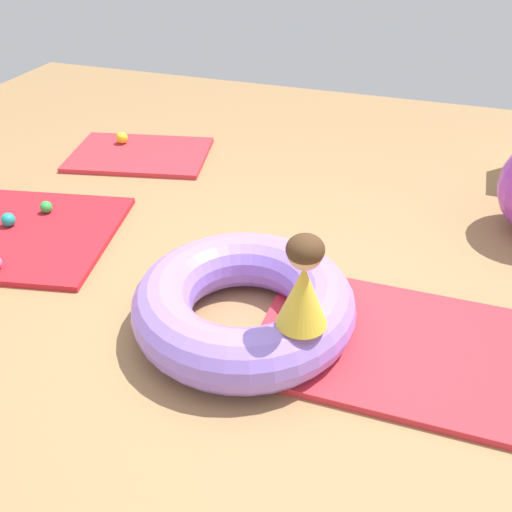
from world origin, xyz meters
The scene contains 9 objects.
ground_plane centered at (0.00, 0.00, 0.00)m, with size 8.00×8.00×0.00m, color #9E7549.
gym_mat_near_right centered at (-1.64, 0.27, 0.02)m, with size 1.29×1.13×0.04m, color red.
gym_mat_center_rear centered at (0.88, -0.04, 0.02)m, with size 1.30×0.98×0.04m, color red.
gym_mat_near_left centered at (-1.48, 1.71, 0.02)m, with size 1.15×0.80×0.04m, color red.
inflatable_cushion centered at (0.14, -0.14, 0.16)m, with size 1.18×1.18×0.32m, color #9975EA.
child_in_yellow centered at (0.51, -0.37, 0.55)m, with size 0.33×0.33×0.47m.
play_ball_yellow centered at (-1.72, 1.84, 0.09)m, with size 0.10×0.10×0.10m, color yellow.
play_ball_green centered at (-1.59, 0.55, 0.08)m, with size 0.09×0.09×0.09m, color green.
play_ball_teal centered at (-1.72, 0.31, 0.09)m, with size 0.09×0.09×0.09m, color teal.
Camera 1 is at (0.99, -2.43, 2.07)m, focal length 41.28 mm.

